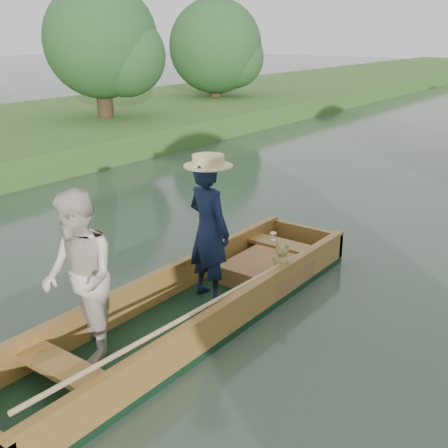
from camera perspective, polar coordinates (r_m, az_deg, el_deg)
The scene contains 2 objects.
ground at distance 6.04m, azimuth -3.45°, elevation -10.06°, with size 120.00×120.00×0.00m, color #283D30.
punt at distance 5.73m, azimuth -5.68°, elevation -5.70°, with size 1.33×5.00×1.69m.
Camera 1 is at (3.43, -4.01, 2.94)m, focal length 45.00 mm.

